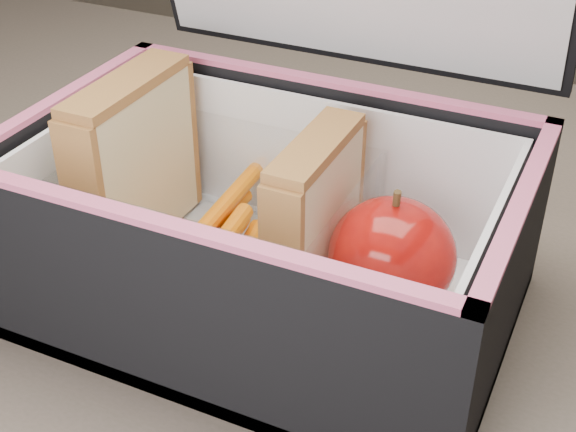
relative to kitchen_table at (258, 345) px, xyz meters
name	(u,v)px	position (x,y,z in m)	size (l,w,h in m)	color
kitchen_table	(258,345)	(0.00, 0.00, 0.00)	(1.20, 0.80, 0.75)	brown
lunch_bag	(269,215)	(0.03, -0.04, 0.16)	(0.30, 0.25, 0.30)	black
plastic_tub	(222,215)	(0.00, -0.04, 0.14)	(0.18, 0.13, 0.07)	white
sandwich_left	(134,162)	(-0.07, -0.04, 0.17)	(0.03, 0.11, 0.12)	tan
sandwich_right	(315,216)	(0.06, -0.04, 0.16)	(0.03, 0.09, 0.10)	tan
carrot_sticks	(220,239)	(0.00, -0.04, 0.12)	(0.05, 0.15, 0.03)	#DE6700
paper_napkin	(396,309)	(0.12, -0.04, 0.11)	(0.07, 0.07, 0.01)	white
red_apple	(392,256)	(0.11, -0.04, 0.15)	(0.10, 0.10, 0.08)	maroon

